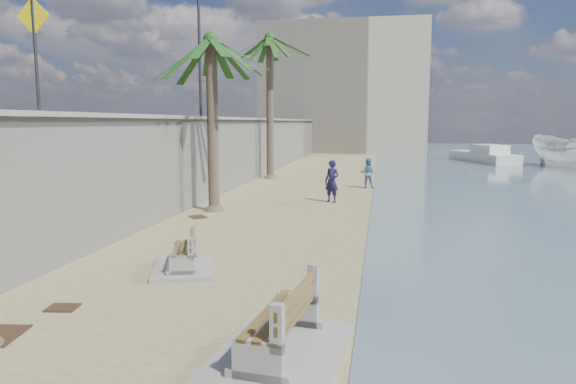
{
  "coord_description": "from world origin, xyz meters",
  "views": [
    {
      "loc": [
        2.34,
        -8.63,
        3.37
      ],
      "look_at": [
        -0.5,
        7.0,
        1.2
      ],
      "focal_mm": 32.0,
      "sensor_mm": 36.0,
      "label": 1
    }
  ],
  "objects": [
    {
      "name": "yacht_far",
      "position": [
        10.88,
        37.28,
        0.35
      ],
      "size": [
        4.73,
        8.4,
        1.5
      ],
      "primitive_type": null,
      "rotation": [
        0.0,
        0.0,
        1.9
      ],
      "color": "silver",
      "rests_on": "bay_water"
    },
    {
      "name": "end_building",
      "position": [
        -2.0,
        52.0,
        7.0
      ],
      "size": [
        18.0,
        12.0,
        14.0
      ],
      "primitive_type": "cube",
      "color": "#B7AA93",
      "rests_on": "ground_plane"
    },
    {
      "name": "person_a",
      "position": [
        0.33,
        12.79,
        1.03
      ],
      "size": [
        0.89,
        0.79,
        2.06
      ],
      "primitive_type": "imported",
      "rotation": [
        0.0,
        0.0,
        -0.5
      ],
      "color": "#1C163C",
      "rests_on": "ground_plane"
    },
    {
      "name": "debris_b",
      "position": [
        -3.31,
        -0.54,
        0.01
      ],
      "size": [
        0.59,
        0.5,
        0.03
      ],
      "primitive_type": "cube",
      "rotation": [
        0.0,
        0.0,
        0.14
      ],
      "color": "#382616",
      "rests_on": "ground_plane"
    },
    {
      "name": "palm_back",
      "position": [
        -4.2,
        21.42,
        8.08
      ],
      "size": [
        5.0,
        5.0,
        9.12
      ],
      "color": "brown",
      "rests_on": "ground_plane"
    },
    {
      "name": "debris_c",
      "position": [
        -4.06,
        8.52,
        0.01
      ],
      "size": [
        0.81,
        0.83,
        0.03
      ],
      "primitive_type": "cube",
      "rotation": [
        0.0,
        0.0,
        5.39
      ],
      "color": "#382616",
      "rests_on": "ground_plane"
    },
    {
      "name": "bench_far",
      "position": [
        -2.07,
        2.21,
        0.36
      ],
      "size": [
        1.89,
        2.29,
        0.82
      ],
      "color": "gray",
      "rests_on": "ground_plane"
    },
    {
      "name": "wall_cap",
      "position": [
        -5.2,
        20.0,
        3.55
      ],
      "size": [
        0.8,
        70.0,
        0.12
      ],
      "primitive_type": "cube",
      "color": "gray",
      "rests_on": "seawall"
    },
    {
      "name": "palm_mid",
      "position": [
        -3.9,
        9.9,
        6.28
      ],
      "size": [
        5.0,
        5.0,
        7.26
      ],
      "color": "brown",
      "rests_on": "ground_plane"
    },
    {
      "name": "boat_cruiser",
      "position": [
        16.43,
        32.27,
        1.35
      ],
      "size": [
        4.01,
        4.05,
        3.49
      ],
      "primitive_type": "imported",
      "rotation": [
        0.0,
        0.0,
        0.46
      ],
      "color": "silver",
      "rests_on": "bay_water"
    },
    {
      "name": "seawall",
      "position": [
        -5.2,
        20.0,
        1.75
      ],
      "size": [
        0.45,
        70.0,
        3.5
      ],
      "primitive_type": "cube",
      "color": "gray",
      "rests_on": "ground_plane"
    },
    {
      "name": "streetlight",
      "position": [
        -5.1,
        12.0,
        6.64
      ],
      "size": [
        0.28,
        0.28,
        5.12
      ],
      "color": "#2D2D33",
      "rests_on": "wall_cap"
    },
    {
      "name": "ground_plane",
      "position": [
        0.0,
        0.0,
        0.0
      ],
      "size": [
        140.0,
        140.0,
        0.0
      ],
      "primitive_type": "plane",
      "color": "#94875B"
    },
    {
      "name": "bench_near",
      "position": [
        0.98,
        -1.78,
        0.46
      ],
      "size": [
        1.99,
        2.7,
        1.06
      ],
      "color": "gray",
      "rests_on": "ground_plane"
    },
    {
      "name": "pedestrian_sign",
      "position": [
        -5.0,
        1.5,
        5.15
      ],
      "size": [
        0.78,
        0.07,
        2.4
      ],
      "color": "#2D2D33",
      "rests_on": "wall_cap"
    },
    {
      "name": "person_b",
      "position": [
        1.68,
        17.89,
        0.85
      ],
      "size": [
        0.87,
        0.7,
        1.71
      ],
      "primitive_type": "imported",
      "rotation": [
        0.0,
        0.0,
        3.06
      ],
      "color": "#4C739E",
      "rests_on": "ground_plane"
    }
  ]
}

